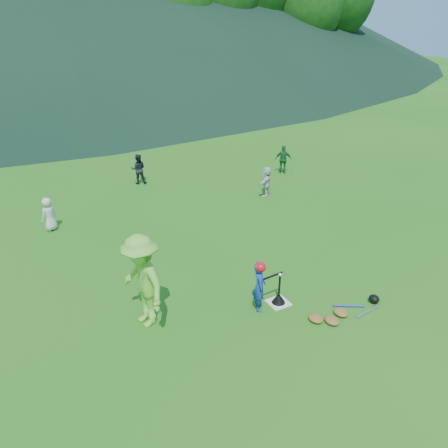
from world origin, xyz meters
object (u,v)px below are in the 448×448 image
object	(u,v)px
adult_coach	(142,281)
fielder_a	(49,214)
batting_tee	(279,298)
fielder_b	(138,169)
batter_child	(259,287)
fielder_c	(283,160)
home_plate	(278,303)
equipment_pile	(341,312)
fielder_d	(266,181)

from	to	relation	value
adult_coach	fielder_a	distance (m)	5.62
batting_tee	fielder_b	bearing A→B (deg)	91.07
batter_child	adult_coach	xyz separation A→B (m)	(-2.31, 0.73, 0.44)
adult_coach	fielder_c	world-z (taller)	adult_coach
home_plate	batter_child	xyz separation A→B (m)	(-0.49, 0.05, 0.55)
home_plate	adult_coach	xyz separation A→B (m)	(-2.80, 0.78, 0.99)
batter_child	batting_tee	distance (m)	0.66
batter_child	adult_coach	world-z (taller)	adult_coach
equipment_pile	batting_tee	bearing A→B (deg)	132.61
batter_child	batting_tee	size ratio (longest dim) A/B	1.66
fielder_b	fielder_d	size ratio (longest dim) A/B	1.09
fielder_a	fielder_c	bearing A→B (deg)	154.30
equipment_pile	fielder_d	bearing A→B (deg)	69.39
fielder_d	batter_child	bearing A→B (deg)	13.48
fielder_c	fielder_a	bearing A→B (deg)	41.51
fielder_a	equipment_pile	bearing A→B (deg)	91.27
fielder_d	batting_tee	xyz separation A→B (m)	(-3.37, -5.53, -0.39)
batting_tee	equipment_pile	world-z (taller)	batting_tee
fielder_d	batting_tee	distance (m)	6.49
adult_coach	equipment_pile	bearing A→B (deg)	54.40
home_plate	fielder_d	bearing A→B (deg)	58.62
fielder_a	fielder_c	xyz separation A→B (m)	(9.10, 0.93, 0.06)
home_plate	batter_child	bearing A→B (deg)	174.23
fielder_b	equipment_pile	world-z (taller)	fielder_b
batter_child	equipment_pile	xyz separation A→B (m)	(1.41, -1.05, -0.50)
fielder_c	adult_coach	bearing A→B (deg)	74.12
fielder_b	batting_tee	xyz separation A→B (m)	(0.16, -8.86, -0.44)
fielder_c	batting_tee	xyz separation A→B (m)	(-5.32, -7.22, -0.44)
fielder_a	equipment_pile	xyz separation A→B (m)	(4.70, -7.29, -0.44)
fielder_c	equipment_pile	xyz separation A→B (m)	(-4.40, -8.22, -0.50)
fielder_d	home_plate	bearing A→B (deg)	17.29
fielder_c	batting_tee	bearing A→B (deg)	89.32
fielder_c	batting_tee	size ratio (longest dim) A/B	1.67
batter_child	equipment_pile	distance (m)	1.83
home_plate	adult_coach	bearing A→B (deg)	164.48
fielder_b	fielder_c	size ratio (longest dim) A/B	1.00
fielder_c	fielder_b	bearing A→B (deg)	19.01
fielder_b	batter_child	bearing A→B (deg)	108.68
adult_coach	batting_tee	bearing A→B (deg)	64.41
fielder_a	batting_tee	world-z (taller)	fielder_a
batter_child	fielder_b	xyz separation A→B (m)	(0.33, 8.81, 0.01)
fielder_a	fielder_d	world-z (taller)	fielder_d
adult_coach	batting_tee	distance (m)	3.04
batter_child	equipment_pile	size ratio (longest dim) A/B	0.63
fielder_d	adult_coach	bearing A→B (deg)	-3.73
home_plate	batter_child	distance (m)	0.74
fielder_b	fielder_c	bearing A→B (deg)	-175.88
fielder_b	equipment_pile	size ratio (longest dim) A/B	0.63
adult_coach	equipment_pile	world-z (taller)	adult_coach
equipment_pile	adult_coach	bearing A→B (deg)	154.47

